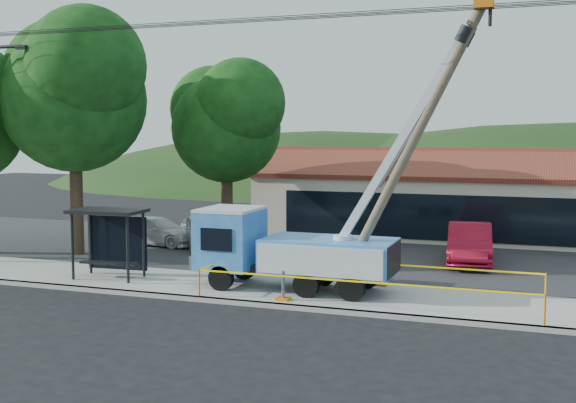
% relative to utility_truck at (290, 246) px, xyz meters
% --- Properties ---
extents(ground, '(120.00, 120.00, 0.00)m').
position_rel_utility_truck_xyz_m(ground, '(0.61, -4.24, -1.65)').
color(ground, black).
rests_on(ground, ground).
extents(curb, '(60.00, 0.25, 0.15)m').
position_rel_utility_truck_xyz_m(curb, '(0.61, -2.14, -1.58)').
color(curb, '#ACA9A1').
rests_on(curb, ground).
extents(sidewalk, '(60.00, 4.00, 0.15)m').
position_rel_utility_truck_xyz_m(sidewalk, '(0.61, -0.24, -1.58)').
color(sidewalk, '#ACA9A1').
rests_on(sidewalk, ground).
extents(parking_lot, '(60.00, 12.00, 0.10)m').
position_rel_utility_truck_xyz_m(parking_lot, '(0.61, 7.76, -1.60)').
color(parking_lot, '#28282B').
rests_on(parking_lot, ground).
extents(strip_mall, '(22.50, 8.53, 4.67)m').
position_rel_utility_truck_xyz_m(strip_mall, '(4.61, 15.74, 0.23)').
color(strip_mall, beige).
rests_on(strip_mall, ground).
extents(tree_west_near, '(7.56, 6.72, 10.80)m').
position_rel_utility_truck_xyz_m(tree_west_near, '(-11.39, 3.76, 5.87)').
color(tree_west_near, '#332316').
rests_on(tree_west_near, ground).
extents(tree_lot, '(6.30, 5.60, 8.94)m').
position_rel_utility_truck_xyz_m(tree_lot, '(-6.39, 8.76, 4.56)').
color(tree_lot, '#332316').
rests_on(tree_lot, ground).
extents(hill_west, '(78.40, 56.00, 28.00)m').
position_rel_utility_truck_xyz_m(hill_west, '(-14.39, 50.76, -1.65)').
color(hill_west, '#163212').
rests_on(hill_west, ground).
extents(hill_center, '(89.60, 64.00, 32.00)m').
position_rel_utility_truck_xyz_m(hill_center, '(10.61, 50.76, -1.65)').
color(hill_center, '#163212').
rests_on(hill_center, ground).
extents(utility_truck, '(9.82, 3.67, 9.53)m').
position_rel_utility_truck_xyz_m(utility_truck, '(0.00, 0.00, 0.00)').
color(utility_truck, black).
rests_on(utility_truck, ground).
extents(leaning_pole, '(4.86, 1.77, 9.42)m').
position_rel_utility_truck_xyz_m(leaning_pole, '(4.16, -0.03, 3.60)').
color(leaning_pole, brown).
rests_on(leaning_pole, ground).
extents(bus_shelter, '(2.74, 1.80, 2.54)m').
position_rel_utility_truck_xyz_m(bus_shelter, '(-6.91, -0.36, 0.36)').
color(bus_shelter, black).
rests_on(bus_shelter, ground).
extents(caution_tape, '(10.74, 3.18, 0.92)m').
position_rel_utility_truck_xyz_m(caution_tape, '(2.90, -0.47, -0.81)').
color(caution_tape, orange).
rests_on(caution_tape, ground).
extents(car_silver, '(4.17, 4.69, 1.54)m').
position_rel_utility_truck_xyz_m(car_silver, '(-6.92, 7.28, -1.65)').
color(car_silver, '#ABADB2').
rests_on(car_silver, ground).
extents(car_red, '(2.26, 5.15, 1.64)m').
position_rel_utility_truck_xyz_m(car_red, '(5.24, 7.41, -1.65)').
color(car_red, maroon).
rests_on(car_red, ground).
extents(car_white, '(4.70, 2.29, 1.32)m').
position_rel_utility_truck_xyz_m(car_white, '(-9.41, 7.24, -1.65)').
color(car_white, silver).
rests_on(car_white, ground).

